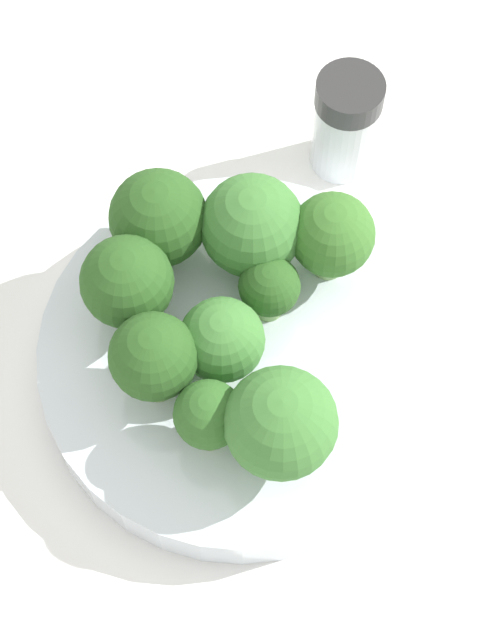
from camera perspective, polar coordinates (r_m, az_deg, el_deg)
ground_plane at (r=0.61m, az=0.00°, el=-2.72°), size 3.00×3.00×0.00m
bowl at (r=0.60m, az=0.00°, el=-2.12°), size 0.22×0.22×0.03m
broccoli_floret_0 at (r=0.56m, az=-6.04°, el=1.98°), size 0.05×0.05×0.06m
broccoli_floret_1 at (r=0.58m, az=0.65°, el=5.01°), size 0.06×0.06×0.06m
broccoli_floret_2 at (r=0.58m, az=-4.36°, el=5.37°), size 0.05×0.05×0.06m
broccoli_floret_3 at (r=0.55m, az=-0.91°, el=-1.17°), size 0.05×0.05×0.05m
broccoli_floret_4 at (r=0.54m, az=-4.63°, el=-2.06°), size 0.05×0.05×0.06m
broccoli_floret_5 at (r=0.57m, az=1.58°, el=1.72°), size 0.03×0.03×0.04m
broccoli_floret_6 at (r=0.52m, az=2.19°, el=-5.56°), size 0.06×0.06×0.07m
broccoli_floret_7 at (r=0.53m, az=-1.69°, el=-5.15°), size 0.04×0.04×0.05m
broccoli_floret_8 at (r=0.58m, az=5.18°, el=4.27°), size 0.05×0.05×0.06m
pepper_shaker at (r=0.65m, az=5.65°, el=10.39°), size 0.04×0.04×0.07m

